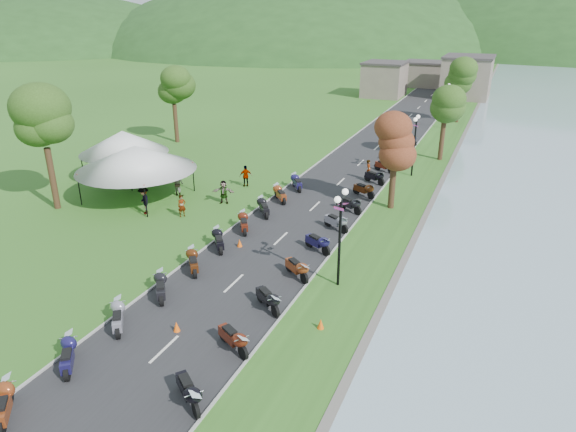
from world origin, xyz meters
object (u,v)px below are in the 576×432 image
at_px(pedestrian_c, 146,214).
at_px(vendor_tent_main, 137,172).
at_px(pedestrian_a, 183,216).
at_px(pedestrian_b, 179,195).

bearing_deg(pedestrian_c, vendor_tent_main, 174.53).
xyz_separation_m(pedestrian_a, pedestrian_c, (-2.66, -0.59, 0.00)).
distance_m(pedestrian_a, pedestrian_c, 2.72).
distance_m(pedestrian_a, pedestrian_b, 4.41).
relative_size(pedestrian_a, pedestrian_c, 0.78).
bearing_deg(pedestrian_b, pedestrian_c, 103.67).
height_order(vendor_tent_main, pedestrian_c, vendor_tent_main).
distance_m(vendor_tent_main, pedestrian_b, 3.50).
distance_m(vendor_tent_main, pedestrian_a, 5.74).
bearing_deg(pedestrian_b, pedestrian_a, 140.81).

